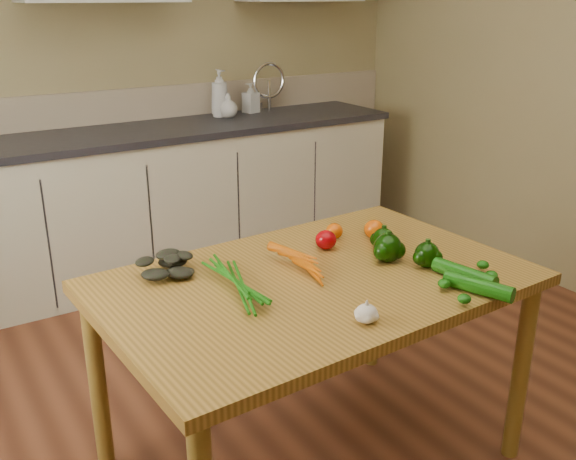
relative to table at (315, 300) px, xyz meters
The scene contains 17 objects.
room 0.59m from the table, ahead, with size 4.04×5.04×2.64m.
counter_run 2.04m from the table, 80.49° to the left, with size 2.84×0.64×1.14m.
table is the anchor object (origin of this frame).
soap_bottle_a 2.29m from the table, 71.45° to the left, with size 0.11×0.12×0.30m, color silver.
soap_bottle_b 2.39m from the table, 66.13° to the left, with size 0.09×0.09×0.20m, color silver.
soap_bottle_c 2.24m from the table, 70.22° to the left, with size 0.12×0.12×0.15m, color silver.
carrot_bunch 0.16m from the table, 146.60° to the left, with size 0.26×0.20×0.07m, color #CD5904, non-canonical shape.
leafy_greens 0.51m from the table, 145.80° to the left, with size 0.20×0.18×0.10m, color black, non-canonical shape.
garlic_bulb 0.36m from the table, 99.04° to the right, with size 0.07×0.07×0.06m, color silver.
pepper_a 0.32m from the table, ahead, with size 0.10×0.10×0.10m, color black.
pepper_b 0.37m from the table, 10.64° to the left, with size 0.08×0.08×0.08m, color black.
pepper_c 0.42m from the table, 19.33° to the right, with size 0.09×0.09×0.09m, color black.
tomato_a 0.28m from the table, 46.90° to the left, with size 0.08×0.08×0.07m, color #980207.
tomato_b 0.39m from the table, 44.31° to the left, with size 0.07×0.07×0.06m, color #DA4F05.
tomato_c 0.46m from the table, 24.68° to the left, with size 0.08×0.08×0.07m, color #DA4F05.
zucchini_a 0.50m from the table, 35.77° to the right, with size 0.05×0.05×0.22m, color #0D4D08.
zucchini_b 0.53m from the table, 46.24° to the right, with size 0.05×0.05×0.22m, color #0D4D08.
Camera 1 is at (-1.23, -1.41, 1.63)m, focal length 40.00 mm.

